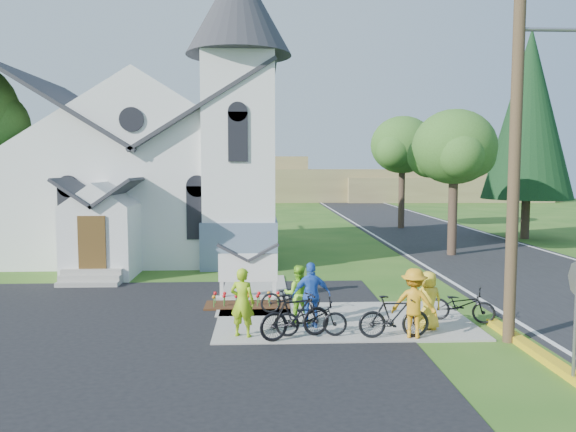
{
  "coord_description": "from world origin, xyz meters",
  "views": [
    {
      "loc": [
        -0.74,
        -14.7,
        4.28
      ],
      "look_at": [
        0.18,
        5.0,
        2.56
      ],
      "focal_mm": 35.0,
      "sensor_mm": 36.0,
      "label": 1
    }
  ],
  "objects_px": {
    "cyclist_2": "(312,295)",
    "cyclist_4": "(428,300)",
    "cyclist_3": "(414,303)",
    "cyclist_0": "(242,302)",
    "utility_pole": "(519,120)",
    "bike_4": "(461,305)",
    "church_sign": "(248,268)",
    "bike_3": "(394,317)",
    "bike_0": "(290,296)",
    "cyclist_1": "(298,294)",
    "bike_2": "(311,318)",
    "bike_1": "(295,316)"
  },
  "relations": [
    {
      "from": "cyclist_2",
      "to": "cyclist_4",
      "type": "xyz_separation_m",
      "value": [
        3.03,
        -0.32,
        -0.1
      ]
    },
    {
      "from": "cyclist_3",
      "to": "cyclist_0",
      "type": "bearing_deg",
      "value": 17.06
    },
    {
      "from": "utility_pole",
      "to": "bike_4",
      "type": "bearing_deg",
      "value": 111.83
    },
    {
      "from": "cyclist_0",
      "to": "cyclist_4",
      "type": "height_order",
      "value": "cyclist_0"
    },
    {
      "from": "church_sign",
      "to": "utility_pole",
      "type": "bearing_deg",
      "value": -35.6
    },
    {
      "from": "cyclist_0",
      "to": "cyclist_4",
      "type": "relative_size",
      "value": 1.13
    },
    {
      "from": "bike_3",
      "to": "bike_0",
      "type": "bearing_deg",
      "value": 41.7
    },
    {
      "from": "cyclist_1",
      "to": "cyclist_3",
      "type": "height_order",
      "value": "cyclist_3"
    },
    {
      "from": "church_sign",
      "to": "cyclist_3",
      "type": "xyz_separation_m",
      "value": [
        4.23,
        -4.37,
        -0.11
      ]
    },
    {
      "from": "cyclist_1",
      "to": "bike_3",
      "type": "bearing_deg",
      "value": 149.41
    },
    {
      "from": "bike_2",
      "to": "cyclist_4",
      "type": "distance_m",
      "value": 3.15
    },
    {
      "from": "utility_pole",
      "to": "bike_2",
      "type": "height_order",
      "value": "utility_pole"
    },
    {
      "from": "utility_pole",
      "to": "bike_3",
      "type": "height_order",
      "value": "utility_pole"
    },
    {
      "from": "utility_pole",
      "to": "bike_1",
      "type": "xyz_separation_m",
      "value": [
        -5.29,
        0.34,
        -4.78
      ]
    },
    {
      "from": "cyclist_3",
      "to": "cyclist_2",
      "type": "bearing_deg",
      "value": -0.82
    },
    {
      "from": "bike_0",
      "to": "bike_2",
      "type": "distance_m",
      "value": 2.39
    },
    {
      "from": "bike_2",
      "to": "cyclist_3",
      "type": "height_order",
      "value": "cyclist_3"
    },
    {
      "from": "cyclist_1",
      "to": "cyclist_2",
      "type": "xyz_separation_m",
      "value": [
        0.33,
        -0.51,
        0.08
      ]
    },
    {
      "from": "church_sign",
      "to": "cyclist_2",
      "type": "height_order",
      "value": "cyclist_2"
    },
    {
      "from": "bike_2",
      "to": "cyclist_0",
      "type": "bearing_deg",
      "value": 88.18
    },
    {
      "from": "church_sign",
      "to": "cyclist_0",
      "type": "bearing_deg",
      "value": -90.54
    },
    {
      "from": "bike_1",
      "to": "bike_2",
      "type": "xyz_separation_m",
      "value": [
        0.41,
        0.18,
        -0.1
      ]
    },
    {
      "from": "cyclist_0",
      "to": "cyclist_1",
      "type": "bearing_deg",
      "value": -122.22
    },
    {
      "from": "cyclist_2",
      "to": "bike_3",
      "type": "xyz_separation_m",
      "value": [
        1.97,
        -1.0,
        -0.33
      ]
    },
    {
      "from": "bike_2",
      "to": "bike_4",
      "type": "height_order",
      "value": "bike_2"
    },
    {
      "from": "church_sign",
      "to": "bike_1",
      "type": "xyz_separation_m",
      "value": [
        1.27,
        -4.36,
        -0.4
      ]
    },
    {
      "from": "cyclist_2",
      "to": "cyclist_4",
      "type": "bearing_deg",
      "value": 168.69
    },
    {
      "from": "cyclist_0",
      "to": "bike_1",
      "type": "distance_m",
      "value": 1.37
    },
    {
      "from": "cyclist_2",
      "to": "cyclist_4",
      "type": "relative_size",
      "value": 1.13
    },
    {
      "from": "bike_2",
      "to": "bike_3",
      "type": "bearing_deg",
      "value": -95.76
    },
    {
      "from": "cyclist_0",
      "to": "bike_1",
      "type": "bearing_deg",
      "value": -172.68
    },
    {
      "from": "bike_4",
      "to": "utility_pole",
      "type": "bearing_deg",
      "value": -135.39
    },
    {
      "from": "utility_pole",
      "to": "cyclist_2",
      "type": "height_order",
      "value": "utility_pole"
    },
    {
      "from": "bike_3",
      "to": "bike_4",
      "type": "xyz_separation_m",
      "value": [
        2.18,
        1.36,
        -0.06
      ]
    },
    {
      "from": "cyclist_2",
      "to": "bike_2",
      "type": "relative_size",
      "value": 0.96
    },
    {
      "from": "utility_pole",
      "to": "bike_0",
      "type": "relative_size",
      "value": 5.66
    },
    {
      "from": "bike_0",
      "to": "bike_2",
      "type": "height_order",
      "value": "bike_2"
    },
    {
      "from": "cyclist_2",
      "to": "bike_3",
      "type": "relative_size",
      "value": 0.97
    },
    {
      "from": "cyclist_2",
      "to": "cyclist_3",
      "type": "distance_m",
      "value": 2.66
    },
    {
      "from": "church_sign",
      "to": "bike_4",
      "type": "xyz_separation_m",
      "value": [
        5.9,
        -3.04,
        -0.5
      ]
    },
    {
      "from": "cyclist_0",
      "to": "cyclist_4",
      "type": "bearing_deg",
      "value": -157.23
    },
    {
      "from": "church_sign",
      "to": "bike_3",
      "type": "distance_m",
      "value": 5.78
    },
    {
      "from": "utility_pole",
      "to": "bike_3",
      "type": "xyz_separation_m",
      "value": [
        -2.84,
        0.3,
        -4.82
      ]
    },
    {
      "from": "cyclist_1",
      "to": "utility_pole",
      "type": "bearing_deg",
      "value": 163.29
    },
    {
      "from": "cyclist_0",
      "to": "bike_4",
      "type": "height_order",
      "value": "cyclist_0"
    },
    {
      "from": "cyclist_0",
      "to": "bike_1",
      "type": "xyz_separation_m",
      "value": [
        1.31,
        -0.25,
        -0.3
      ]
    },
    {
      "from": "bike_0",
      "to": "cyclist_1",
      "type": "relative_size",
      "value": 1.12
    },
    {
      "from": "church_sign",
      "to": "utility_pole",
      "type": "relative_size",
      "value": 0.22
    },
    {
      "from": "bike_0",
      "to": "bike_4",
      "type": "height_order",
      "value": "bike_4"
    },
    {
      "from": "cyclist_4",
      "to": "bike_3",
      "type": "bearing_deg",
      "value": 23.09
    }
  ]
}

